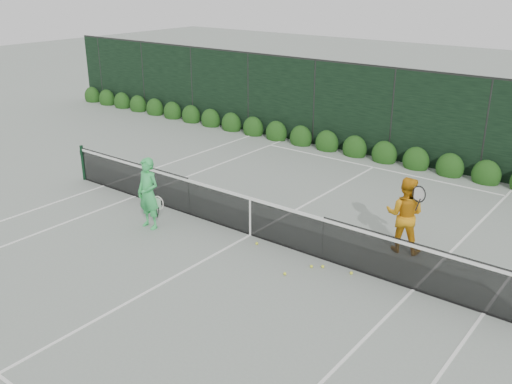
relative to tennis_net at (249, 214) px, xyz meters
The scene contains 8 objects.
ground 0.53m from the tennis_net, ahead, with size 80.00×80.00×0.00m, color gray.
tennis_net is the anchor object (origin of this frame).
player_woman 2.51m from the tennis_net, 152.75° to the right, with size 0.67×0.43×1.77m.
player_man 3.55m from the tennis_net, 24.62° to the left, with size 0.99×0.85×1.75m.
court_lines 0.53m from the tennis_net, ahead, with size 11.03×23.83×0.01m.
windscreen_fence 2.88m from the tennis_net, 89.49° to the right, with size 32.00×21.07×3.06m.
hedge_row 7.16m from the tennis_net, 89.80° to the left, with size 31.66×0.65×0.94m.
tennis_balls 2.01m from the tennis_net, 14.29° to the right, with size 2.47×0.94×0.07m.
Camera 1 is at (7.66, -9.67, 5.88)m, focal length 40.00 mm.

